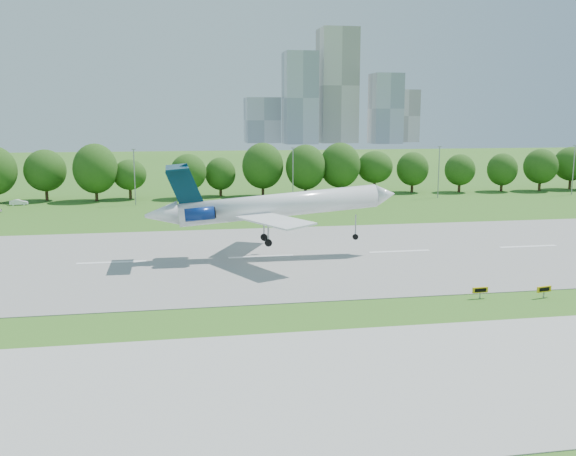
{
  "coord_description": "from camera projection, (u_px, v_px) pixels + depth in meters",
  "views": [
    {
      "loc": [
        -11.4,
        -60.61,
        19.24
      ],
      "look_at": [
        2.53,
        18.0,
        5.23
      ],
      "focal_mm": 40.0,
      "sensor_mm": 36.0,
      "label": 1
    }
  ],
  "objects": [
    {
      "name": "airliner",
      "position": [
        267.0,
        206.0,
        87.2
      ],
      "size": [
        34.77,
        25.34,
        11.19
      ],
      "rotation": [
        0.0,
        -0.08,
        0.01
      ],
      "color": "white",
      "rests_on": "ground"
    },
    {
      "name": "taxiway",
      "position": [
        340.0,
        383.0,
        46.6
      ],
      "size": [
        400.0,
        23.0,
        0.08
      ],
      "primitive_type": "cube",
      "color": "#ADADA8",
      "rests_on": "ground"
    },
    {
      "name": "tree_line",
      "position": [
        223.0,
        171.0,
        152.22
      ],
      "size": [
        288.4,
        8.4,
        10.4
      ],
      "color": "#382314",
      "rests_on": "ground"
    },
    {
      "name": "light_poles",
      "position": [
        215.0,
        175.0,
        142.06
      ],
      "size": [
        175.9,
        0.25,
        12.19
      ],
      "color": "gray",
      "rests_on": "ground"
    },
    {
      "name": "ground",
      "position": [
        295.0,
        311.0,
        64.06
      ],
      "size": [
        600.0,
        600.0,
        0.0
      ],
      "primitive_type": "plane",
      "color": "#295B17",
      "rests_on": "ground"
    },
    {
      "name": "skyline",
      "position": [
        332.0,
        100.0,
        454.84
      ],
      "size": [
        127.0,
        52.0,
        80.0
      ],
      "color": "#B2B2B7",
      "rests_on": "ground"
    },
    {
      "name": "service_vehicle_a",
      "position": [
        19.0,
        202.0,
        139.6
      ],
      "size": [
        3.97,
        2.13,
        1.24
      ],
      "primitive_type": "imported",
      "rotation": [
        0.0,
        0.0,
        1.8
      ],
      "color": "white",
      "rests_on": "ground"
    },
    {
      "name": "taxi_sign_right",
      "position": [
        544.0,
        289.0,
        68.47
      ],
      "size": [
        1.81,
        0.57,
        1.27
      ],
      "rotation": [
        0.0,
        0.0,
        0.2
      ],
      "color": "gray",
      "rests_on": "ground"
    },
    {
      "name": "taxi_sign_centre",
      "position": [
        480.0,
        290.0,
        68.24
      ],
      "size": [
        1.76,
        0.3,
        1.23
      ],
      "rotation": [
        0.0,
        0.0,
        0.05
      ],
      "color": "gray",
      "rests_on": "ground"
    },
    {
      "name": "runway",
      "position": [
        261.0,
        257.0,
        88.3
      ],
      "size": [
        400.0,
        45.0,
        0.08
      ],
      "primitive_type": "cube",
      "color": "gray",
      "rests_on": "ground"
    }
  ]
}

